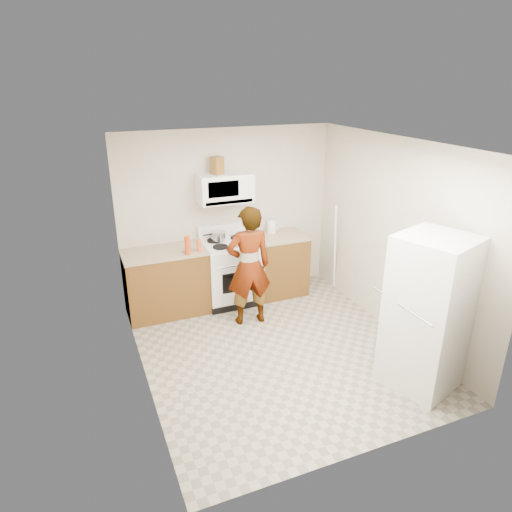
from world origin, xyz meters
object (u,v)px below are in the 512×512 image
person (249,266)px  saucepan (218,236)px  microwave (225,188)px  fridge (428,313)px  kettle (272,227)px  gas_range (230,271)px

person → saucepan: person is taller
microwave → fridge: 3.16m
fridge → kettle: fridge is taller
microwave → kettle: 1.01m
microwave → person: size_ratio=0.46×
microwave → person: bearing=-87.5°
gas_range → fridge: fridge is taller
fridge → saucepan: 3.09m
gas_range → kettle: gas_range is taller
gas_range → fridge: 2.95m
saucepan → fridge: bearing=-63.1°
fridge → saucepan: size_ratio=8.26×
microwave → saucepan: size_ratio=3.69×
kettle → saucepan: kettle is taller
person → fridge: fridge is taller
microwave → person: (0.04, -0.81, -0.88)m
person → saucepan: 0.84m
person → saucepan: bearing=-73.8°
gas_range → microwave: size_ratio=1.49×
person → kettle: size_ratio=9.78×
person → fridge: (1.24, -1.95, 0.03)m
gas_range → person: bearing=-87.0°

